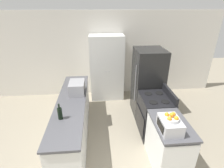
% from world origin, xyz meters
% --- Properties ---
extents(wall_back, '(7.00, 0.06, 2.60)m').
position_xyz_m(wall_back, '(0.00, 3.56, 1.30)').
color(wall_back, silver).
rests_on(wall_back, ground_plane).
extents(counter_left, '(0.60, 2.72, 0.92)m').
position_xyz_m(counter_left, '(-0.90, 1.46, 0.44)').
color(counter_left, silver).
rests_on(counter_left, ground_plane).
extents(counter_right, '(0.60, 0.93, 0.92)m').
position_xyz_m(counter_right, '(0.90, 0.56, 0.44)').
color(counter_right, silver).
rests_on(counter_right, ground_plane).
extents(pantry_cabinet, '(0.99, 0.58, 1.96)m').
position_xyz_m(pantry_cabinet, '(-0.04, 3.23, 0.98)').
color(pantry_cabinet, silver).
rests_on(pantry_cabinet, ground_plane).
extents(stove, '(0.66, 0.80, 1.08)m').
position_xyz_m(stove, '(0.92, 1.45, 0.47)').
color(stove, black).
rests_on(stove, ground_plane).
extents(refrigerator, '(0.74, 0.78, 1.77)m').
position_xyz_m(refrigerator, '(0.96, 2.28, 0.89)').
color(refrigerator, black).
rests_on(refrigerator, ground_plane).
extents(microwave, '(0.34, 0.46, 0.27)m').
position_xyz_m(microwave, '(-0.80, 1.82, 1.05)').
color(microwave, '#939399').
rests_on(microwave, counter_left).
extents(wine_bottle, '(0.08, 0.08, 0.30)m').
position_xyz_m(wine_bottle, '(-1.01, 0.87, 1.03)').
color(wine_bottle, black).
rests_on(wine_bottle, counter_left).
extents(toaster_oven, '(0.32, 0.42, 0.22)m').
position_xyz_m(toaster_oven, '(0.79, 0.39, 1.03)').
color(toaster_oven, '#B2B2B7').
rests_on(toaster_oven, counter_right).
extents(fruit_bowl, '(0.24, 0.24, 0.13)m').
position_xyz_m(fruit_bowl, '(0.78, 0.38, 1.18)').
color(fruit_bowl, silver).
rests_on(fruit_bowl, toaster_oven).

